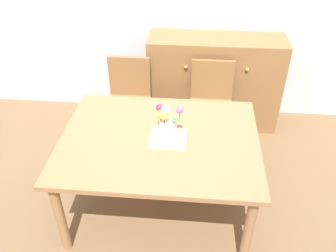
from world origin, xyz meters
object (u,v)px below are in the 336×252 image
object	(u,v)px
dining_table	(159,146)
dresser	(214,82)
chair_left	(129,96)
flower_vase	(167,123)
chair_right	(211,100)

from	to	relation	value
dining_table	dresser	distance (m)	1.41
chair_left	dresser	size ratio (longest dim) A/B	0.64
chair_left	dresser	world-z (taller)	dresser
flower_vase	chair_right	bearing A→B (deg)	68.85
dining_table	chair_right	world-z (taller)	chair_right
chair_right	dresser	world-z (taller)	dresser
chair_left	flower_vase	size ratio (longest dim) A/B	3.11
dresser	flower_vase	distance (m)	1.43
dresser	chair_right	bearing A→B (deg)	-94.86
chair_right	flower_vase	xyz separation A→B (m)	(-0.35, -0.92, 0.35)
dining_table	chair_right	xyz separation A→B (m)	(0.41, 0.92, -0.13)
chair_left	chair_right	xyz separation A→B (m)	(0.83, 0.00, 0.00)
dining_table	flower_vase	xyz separation A→B (m)	(0.06, 0.00, 0.23)
chair_left	dresser	distance (m)	0.95
dining_table	dresser	size ratio (longest dim) A/B	1.07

